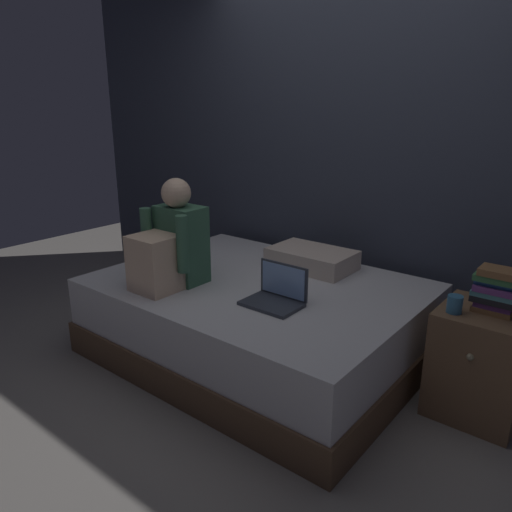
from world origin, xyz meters
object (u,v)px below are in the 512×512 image
object	(u,v)px
bed	(257,319)
pillow	(312,259)
nightstand	(480,362)
person_sitting	(171,246)
book_stack	(496,291)
mug	(455,304)
laptop	(276,294)

from	to	relation	value
bed	pillow	xyz separation A→B (m)	(0.12, 0.45, 0.32)
nightstand	pillow	size ratio (longest dim) A/B	1.04
nightstand	person_sitting	distance (m)	1.85
book_stack	mug	bearing A→B (deg)	-139.33
nightstand	pillow	distance (m)	1.23
bed	mug	distance (m)	1.24
pillow	book_stack	xyz separation A→B (m)	(1.21, -0.19, 0.12)
pillow	mug	size ratio (longest dim) A/B	6.22
bed	pillow	bearing A→B (deg)	75.36
nightstand	person_sitting	xyz separation A→B (m)	(-1.69, -0.61, 0.47)
laptop	pillow	distance (m)	0.68
person_sitting	mug	size ratio (longest dim) A/B	7.28
book_stack	mug	distance (m)	0.21
person_sitting	book_stack	xyz separation A→B (m)	(1.71, 0.62, -0.06)
nightstand	book_stack	bearing A→B (deg)	26.34
pillow	bed	bearing A→B (deg)	-104.64
laptop	person_sitting	bearing A→B (deg)	-166.95
nightstand	laptop	xyz separation A→B (m)	(-1.00, -0.45, 0.27)
nightstand	book_stack	size ratio (longest dim) A/B	2.49
person_sitting	laptop	bearing A→B (deg)	13.05
laptop	mug	xyz separation A→B (m)	(0.87, 0.33, 0.06)
mug	person_sitting	bearing A→B (deg)	-162.59
bed	person_sitting	xyz separation A→B (m)	(-0.39, -0.36, 0.51)
bed	nightstand	distance (m)	1.32
bed	laptop	world-z (taller)	laptop
laptop	pillow	size ratio (longest dim) A/B	0.57
bed	person_sitting	distance (m)	0.73
bed	laptop	bearing A→B (deg)	-34.10
bed	book_stack	size ratio (longest dim) A/B	8.54
bed	person_sitting	world-z (taller)	person_sitting
bed	mug	xyz separation A→B (m)	(1.17, 0.12, 0.38)
book_stack	bed	bearing A→B (deg)	-169.08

